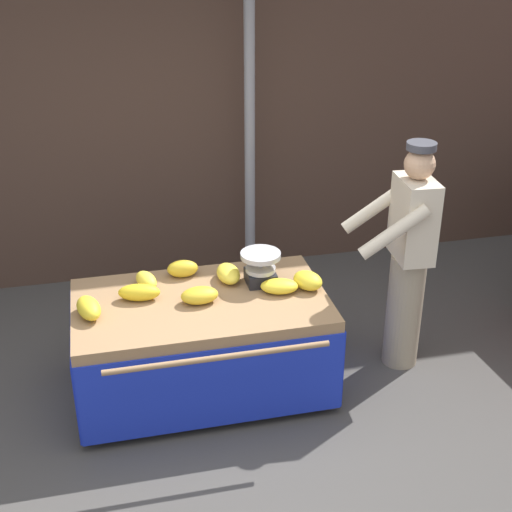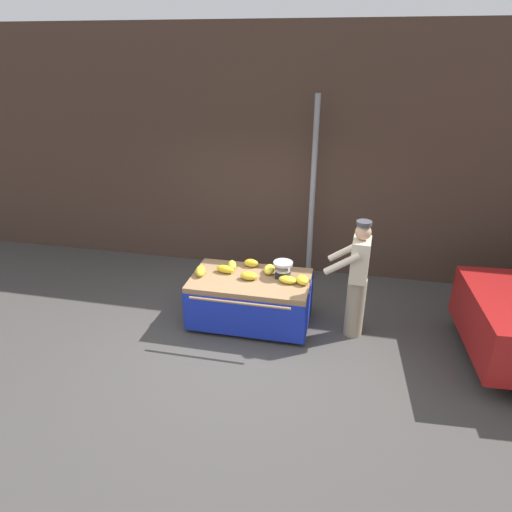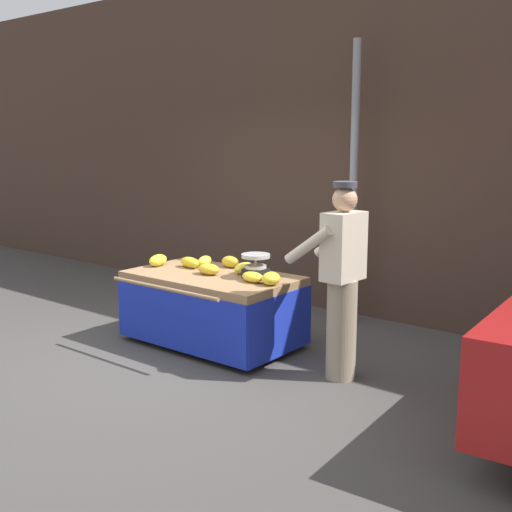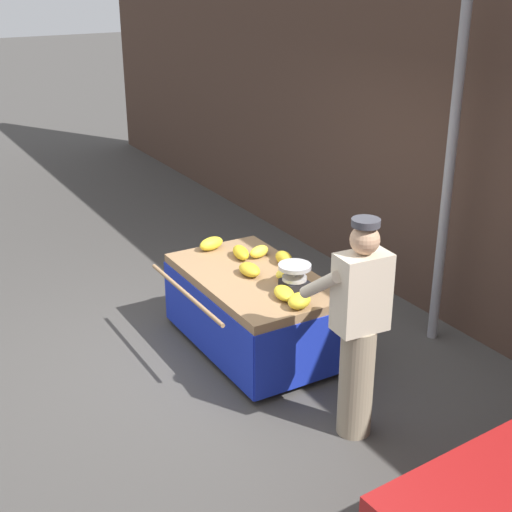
# 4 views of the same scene
# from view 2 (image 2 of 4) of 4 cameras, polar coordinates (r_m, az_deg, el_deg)

# --- Properties ---
(ground_plane) EXTENTS (60.00, 60.00, 0.00)m
(ground_plane) POSITION_cam_2_polar(r_m,az_deg,el_deg) (6.27, -2.68, -11.45)
(ground_plane) COLOR #423F3D
(back_wall) EXTENTS (16.00, 0.24, 4.12)m
(back_wall) POSITION_cam_2_polar(r_m,az_deg,el_deg) (7.81, 2.04, 12.73)
(back_wall) COLOR #473328
(back_wall) RESTS_ON ground
(street_pole) EXTENTS (0.09, 0.09, 3.11)m
(street_pole) POSITION_cam_2_polar(r_m,az_deg,el_deg) (7.43, 7.22, 7.87)
(street_pole) COLOR gray
(street_pole) RESTS_ON ground
(banana_cart) EXTENTS (1.73, 1.19, 0.73)m
(banana_cart) POSITION_cam_2_polar(r_m,az_deg,el_deg) (6.50, -0.72, -4.41)
(banana_cart) COLOR #93704C
(banana_cart) RESTS_ON ground
(weighing_scale) EXTENTS (0.28, 0.28, 0.23)m
(weighing_scale) POSITION_cam_2_polar(r_m,az_deg,el_deg) (6.40, 3.45, -1.72)
(weighing_scale) COLOR black
(weighing_scale) RESTS_ON banana_cart
(banana_bunch_0) EXTENTS (0.25, 0.16, 0.11)m
(banana_bunch_0) POSITION_cam_2_polar(r_m,az_deg,el_deg) (6.35, -0.90, -2.53)
(banana_bunch_0) COLOR gold
(banana_bunch_0) RESTS_ON banana_cart
(banana_bunch_1) EXTENTS (0.29, 0.21, 0.10)m
(banana_bunch_1) POSITION_cam_2_polar(r_m,az_deg,el_deg) (6.28, 4.04, -3.02)
(banana_bunch_1) COLOR yellow
(banana_bunch_1) RESTS_ON banana_cart
(banana_bunch_2) EXTENTS (0.19, 0.25, 0.11)m
(banana_bunch_2) POSITION_cam_2_polar(r_m,az_deg,el_deg) (6.68, -3.05, -1.13)
(banana_bunch_2) COLOR yellow
(banana_bunch_2) RESTS_ON banana_cart
(banana_bunch_3) EXTENTS (0.30, 0.18, 0.11)m
(banana_bunch_3) POSITION_cam_2_polar(r_m,az_deg,el_deg) (6.55, -3.95, -1.68)
(banana_bunch_3) COLOR gold
(banana_bunch_3) RESTS_ON banana_cart
(banana_bunch_4) EXTENTS (0.20, 0.30, 0.12)m
(banana_bunch_4) POSITION_cam_2_polar(r_m,az_deg,el_deg) (6.52, -7.10, -1.90)
(banana_bunch_4) COLOR yellow
(banana_bunch_4) RESTS_ON banana_cart
(banana_bunch_5) EXTENTS (0.23, 0.14, 0.12)m
(banana_bunch_5) POSITION_cam_2_polar(r_m,az_deg,el_deg) (6.71, -0.62, -0.89)
(banana_bunch_5) COLOR gold
(banana_bunch_5) RESTS_ON banana_cart
(banana_bunch_6) EXTENTS (0.17, 0.27, 0.11)m
(banana_bunch_6) POSITION_cam_2_polar(r_m,az_deg,el_deg) (6.53, 1.71, -1.70)
(banana_bunch_6) COLOR yellow
(banana_bunch_6) RESTS_ON banana_cart
(banana_bunch_7) EXTENTS (0.25, 0.28, 0.12)m
(banana_bunch_7) POSITION_cam_2_polar(r_m,az_deg,el_deg) (6.26, 5.92, -3.04)
(banana_bunch_7) COLOR yellow
(banana_bunch_7) RESTS_ON banana_cart
(vendor_person) EXTENTS (0.60, 0.54, 1.71)m
(vendor_person) POSITION_cam_2_polar(r_m,az_deg,el_deg) (6.22, 12.75, -2.92)
(vendor_person) COLOR gray
(vendor_person) RESTS_ON ground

